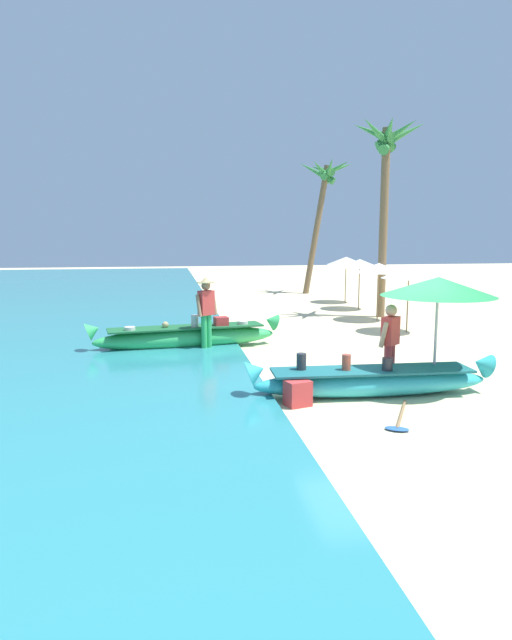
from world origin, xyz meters
The scene contains 14 objects.
ground_plane centered at (0.00, 0.00, 0.00)m, with size 80.00×80.00×0.00m, color beige.
boat_cyan_foreground centered at (-0.24, -0.50, 0.27)m, with size 4.58×0.88×0.78m.
boat_green_midground centered at (-3.32, 4.17, 0.32)m, with size 4.91×1.40×0.87m.
person_vendor_hatted centered at (-2.86, 3.77, 1.06)m, with size 0.57×0.47×1.83m.
person_tourist_customer centered at (0.33, 0.07, 0.88)m, with size 0.54×0.50×1.56m.
patio_umbrella_large centered at (1.04, -0.34, 1.92)m, with size 2.05×2.05×2.10m.
parasol_row_0 centered at (3.13, 5.53, 1.75)m, with size 1.60×1.60×1.91m.
parasol_row_1 centered at (3.14, 7.86, 1.75)m, with size 1.60×1.60×1.91m.
parasol_row_2 centered at (3.46, 10.61, 1.75)m, with size 1.60×1.60×1.91m.
parasol_row_3 centered at (3.62, 12.74, 1.75)m, with size 1.60×1.60×1.91m.
palm_tree_tall_inland centered at (3.59, 8.62, 5.37)m, with size 2.55×2.40×6.68m.
palm_tree_leaning_seaward centered at (3.74, 16.54, 5.17)m, with size 2.61×2.95×6.39m.
cooler_box centered at (-1.67, -0.87, 0.22)m, with size 0.41×0.31×0.43m, color #C63838.
paddle centered at (-0.28, -1.87, 0.03)m, with size 0.92×1.47×0.05m.
Camera 1 is at (-3.82, -9.74, 2.88)m, focal length 31.43 mm.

